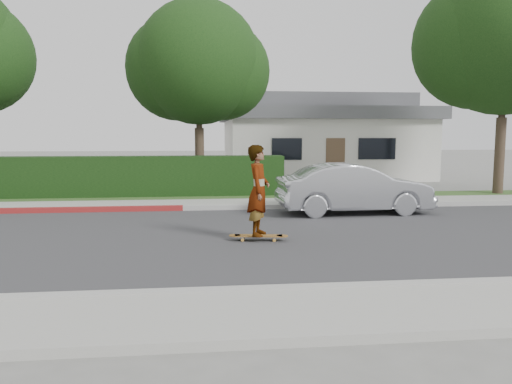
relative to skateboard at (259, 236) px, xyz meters
The scene contains 14 objects.
ground 2.79m from the skateboard, behind, with size 120.00×120.00×0.00m, color slate.
road 2.79m from the skateboard, behind, with size 60.00×8.00×0.01m, color #2D2D30.
curb_near 4.60m from the skateboard, 126.89° to the right, with size 60.00×0.20×0.15m, color #9E9E99.
sidewalk_near 5.34m from the skateboard, 121.08° to the right, with size 60.00×1.60×0.12m, color gray.
curb_far 5.30m from the skateboard, 121.39° to the left, with size 60.00×0.20×0.15m, color #9E9E99.
sidewalk_far 6.08m from the skateboard, 116.97° to the left, with size 60.00×1.60×0.12m, color gray.
planting_strip 7.55m from the skateboard, 111.45° to the left, with size 60.00×1.60×0.10m, color #2D4C1E.
hedge 9.58m from the skateboard, 127.07° to the left, with size 15.00×1.00×1.50m, color black.
tree_center 10.81m from the skateboard, 97.55° to the left, with size 5.66×4.84×7.44m.
tree_right 13.25m from the skateboard, 36.17° to the left, with size 6.32×5.60×8.56m.
house 17.35m from the skateboard, 72.30° to the left, with size 10.60×8.60×4.30m.
skateboard is the anchor object (origin of this frame).
skateboarder 0.98m from the skateboard, 90.00° to the right, with size 0.70×0.46×1.92m, color white.
car_silver 4.71m from the skateboard, 47.49° to the left, with size 1.52×4.37×1.44m, color #B2B4BA.
Camera 1 is at (1.57, -10.81, 2.26)m, focal length 35.00 mm.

